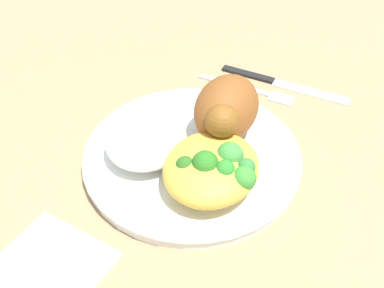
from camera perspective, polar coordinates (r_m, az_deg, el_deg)
The scene contains 8 objects.
ground_plane at distance 0.54m, azimuth 0.00°, elevation -2.23°, with size 2.00×2.00×0.00m, color #A4835B.
plate at distance 0.53m, azimuth 0.00°, elevation -1.49°, with size 0.25×0.25×0.02m.
roasted_chicken at distance 0.53m, azimuth 4.29°, elevation 4.36°, with size 0.11×0.07×0.07m.
rice_pile at distance 0.52m, azimuth -5.74°, elevation 0.45°, with size 0.10×0.09×0.03m, color silver.
mac_cheese_with_broccoli at distance 0.48m, azimuth 2.66°, elevation -2.92°, with size 0.11×0.10×0.05m.
fork at distance 0.66m, azimuth 7.38°, elevation 6.81°, with size 0.02×0.14×0.01m.
knife at distance 0.68m, azimuth 10.09°, elevation 7.84°, with size 0.02×0.19×0.01m.
napkin at distance 0.47m, azimuth -17.53°, elevation -14.48°, with size 0.10×0.10×0.00m, color white.
Camera 1 is at (0.35, 0.17, 0.38)m, focal length 42.63 mm.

